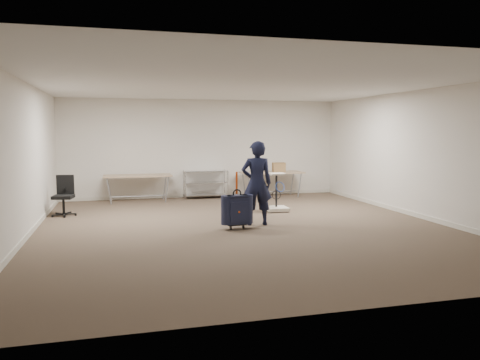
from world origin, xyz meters
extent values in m
plane|color=#483A2C|center=(0.00, 0.00, 0.00)|extent=(9.00, 9.00, 0.00)
plane|color=beige|center=(0.00, 4.50, 1.40)|extent=(8.00, 0.00, 8.00)
plane|color=beige|center=(0.00, -4.50, 1.40)|extent=(8.00, 0.00, 8.00)
plane|color=beige|center=(-4.00, 0.00, 1.40)|extent=(0.00, 9.00, 9.00)
plane|color=beige|center=(4.00, 0.00, 1.40)|extent=(0.00, 9.00, 9.00)
plane|color=silver|center=(0.00, 0.00, 2.80)|extent=(8.00, 8.00, 0.00)
cube|color=beige|center=(0.00, 4.49, 0.05)|extent=(8.00, 0.02, 0.10)
cube|color=beige|center=(-3.99, 0.00, 0.05)|extent=(0.02, 9.00, 0.10)
cube|color=beige|center=(3.99, 0.00, 0.05)|extent=(0.02, 9.00, 0.10)
cube|color=#A28463|center=(-1.90, 3.95, 0.71)|extent=(1.80, 0.75, 0.03)
cylinder|color=#95979D|center=(-1.90, 3.95, 0.15)|extent=(1.50, 0.02, 0.02)
cylinder|color=#95979D|center=(-2.65, 3.65, 0.35)|extent=(0.13, 0.04, 0.69)
cylinder|color=#95979D|center=(-1.15, 3.65, 0.35)|extent=(0.13, 0.04, 0.69)
cylinder|color=#95979D|center=(-2.65, 4.25, 0.35)|extent=(0.13, 0.04, 0.69)
cylinder|color=#95979D|center=(-1.15, 4.25, 0.35)|extent=(0.13, 0.04, 0.69)
cube|color=#A28463|center=(1.90, 3.95, 0.71)|extent=(1.80, 0.75, 0.03)
cylinder|color=#95979D|center=(1.90, 3.95, 0.15)|extent=(1.50, 0.02, 0.02)
cylinder|color=#95979D|center=(1.15, 3.65, 0.35)|extent=(0.13, 0.04, 0.69)
cylinder|color=#95979D|center=(2.65, 3.65, 0.35)|extent=(0.13, 0.04, 0.69)
cylinder|color=#95979D|center=(1.15, 4.25, 0.35)|extent=(0.13, 0.04, 0.69)
cylinder|color=#95979D|center=(2.65, 4.25, 0.35)|extent=(0.13, 0.04, 0.69)
cylinder|color=silver|center=(-0.60, 3.98, 0.40)|extent=(0.02, 0.02, 0.80)
cylinder|color=silver|center=(0.60, 3.98, 0.40)|extent=(0.02, 0.02, 0.80)
cylinder|color=silver|center=(-0.60, 4.42, 0.40)|extent=(0.02, 0.02, 0.80)
cylinder|color=silver|center=(0.60, 4.42, 0.40)|extent=(0.02, 0.02, 0.80)
cube|color=silver|center=(0.00, 4.20, 0.10)|extent=(1.20, 0.45, 0.02)
cube|color=silver|center=(0.00, 4.20, 0.45)|extent=(1.20, 0.45, 0.02)
cube|color=silver|center=(0.00, 4.20, 0.78)|extent=(1.20, 0.45, 0.01)
imported|color=black|center=(0.31, 0.15, 0.86)|extent=(0.67, 0.49, 1.71)
cube|color=black|center=(-0.18, -0.16, 0.39)|extent=(0.42, 0.26, 0.56)
cube|color=black|center=(-0.18, -0.13, 0.09)|extent=(0.38, 0.19, 0.03)
cylinder|color=black|center=(-0.31, -0.16, 0.04)|extent=(0.03, 0.08, 0.08)
cylinder|color=black|center=(-0.05, -0.15, 0.04)|extent=(0.03, 0.08, 0.08)
torus|color=black|center=(-0.18, -0.16, 0.70)|extent=(0.18, 0.04, 0.18)
cube|color=#DB450B|center=(-0.18, -0.13, 0.91)|extent=(0.04, 0.01, 0.43)
cylinder|color=black|center=(-3.61, 2.23, 0.04)|extent=(0.55, 0.55, 0.08)
cylinder|color=black|center=(-3.61, 2.23, 0.23)|extent=(0.06, 0.06, 0.37)
cube|color=black|center=(-3.61, 2.23, 0.43)|extent=(0.49, 0.49, 0.07)
cube|color=black|center=(-3.58, 2.43, 0.69)|extent=(0.39, 0.12, 0.44)
cube|color=beige|center=(1.25, 1.60, 0.06)|extent=(0.52, 0.52, 0.08)
cylinder|color=black|center=(1.05, 1.40, 0.02)|extent=(0.06, 0.06, 0.04)
cylinder|color=black|center=(1.25, 1.65, 0.50)|extent=(0.05, 0.05, 0.79)
cube|color=beige|center=(1.25, 1.60, 0.89)|extent=(0.36, 0.31, 0.04)
torus|color=blue|center=(1.30, 1.52, 0.60)|extent=(0.26, 0.11, 0.24)
cube|color=olive|center=(2.11, 3.92, 0.86)|extent=(0.39, 0.31, 0.27)
camera|label=1|loc=(-2.39, -8.86, 1.91)|focal=35.00mm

